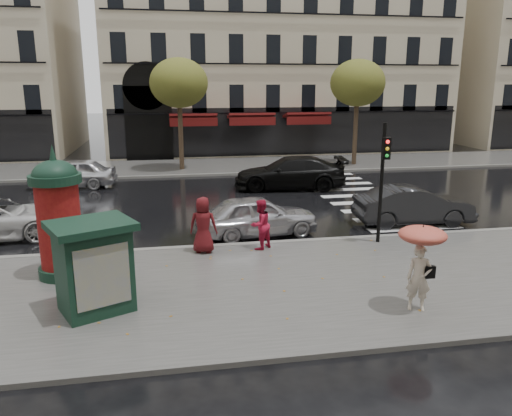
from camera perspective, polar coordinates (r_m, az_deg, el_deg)
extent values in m
plane|color=black|center=(13.66, 2.84, -8.30)|extent=(160.00, 160.00, 0.00)
cube|color=#474744|center=(13.19, 3.34, -8.87)|extent=(90.00, 7.00, 0.12)
cube|color=#474744|center=(31.84, -4.90, 4.77)|extent=(90.00, 6.00, 0.12)
cube|color=slate|center=(16.39, 0.48, -4.14)|extent=(90.00, 0.25, 0.14)
cube|color=slate|center=(28.90, -4.33, 3.85)|extent=(90.00, 0.25, 0.14)
cube|color=silver|center=(24.20, 11.60, 1.42)|extent=(3.60, 11.75, 0.01)
cube|color=#B7A88C|center=(43.48, 1.74, 20.45)|extent=(26.00, 14.00, 20.00)
cylinder|color=#38281C|center=(30.41, -8.62, 9.05)|extent=(0.28, 0.28, 5.20)
ellipsoid|color=#3E5C1D|center=(30.30, -8.81, 13.95)|extent=(3.40, 3.40, 2.89)
cylinder|color=#38281C|center=(32.65, 11.32, 9.28)|extent=(0.28, 0.28, 5.20)
ellipsoid|color=#3E5C1D|center=(32.54, 11.54, 13.84)|extent=(3.40, 3.40, 2.89)
imported|color=beige|center=(12.05, 18.12, -7.62)|extent=(0.65, 0.54, 1.54)
cylinder|color=black|center=(11.87, 18.31, -5.31)|extent=(0.02, 0.02, 0.97)
ellipsoid|color=red|center=(11.72, 18.51, -2.95)|extent=(1.07, 1.07, 0.37)
cone|color=black|center=(11.66, 18.59, -1.93)|extent=(0.04, 0.04, 0.08)
cube|color=black|center=(12.05, 19.27, -6.92)|extent=(0.23, 0.10, 0.29)
imported|color=#B51634|center=(15.56, 0.49, -1.89)|extent=(0.98, 0.95, 1.59)
imported|color=#531014|center=(15.32, -6.06, -1.93)|extent=(0.96, 0.73, 1.74)
cylinder|color=black|center=(14.60, -21.08, -6.67)|extent=(1.29, 1.29, 0.28)
cylinder|color=maroon|center=(14.22, -21.53, -1.80)|extent=(1.11, 1.11, 2.30)
cylinder|color=black|center=(13.95, -21.99, 3.12)|extent=(1.33, 1.33, 0.23)
ellipsoid|color=black|center=(13.93, -22.03, 3.49)|extent=(1.14, 1.14, 0.80)
cone|color=black|center=(13.85, -22.25, 5.93)|extent=(0.18, 0.18, 0.41)
cylinder|color=black|center=(16.48, 14.13, 2.69)|extent=(0.12, 0.12, 3.89)
cube|color=black|center=(16.10, 14.66, 6.61)|extent=(0.25, 0.19, 0.68)
cube|color=black|center=(11.94, -18.01, -6.80)|extent=(1.84, 1.70, 1.93)
cube|color=black|center=(11.62, -18.41, -1.92)|extent=(2.20, 2.07, 0.17)
imported|color=#B7B7BC|center=(17.36, 0.15, -0.88)|extent=(4.37, 2.21, 1.43)
imported|color=#232326|center=(19.68, 17.56, 0.29)|extent=(4.47, 1.78, 1.45)
imported|color=black|center=(25.17, 3.87, 4.03)|extent=(5.81, 2.99, 1.61)
imported|color=silver|center=(27.05, -20.25, 3.74)|extent=(4.41, 1.97, 1.47)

